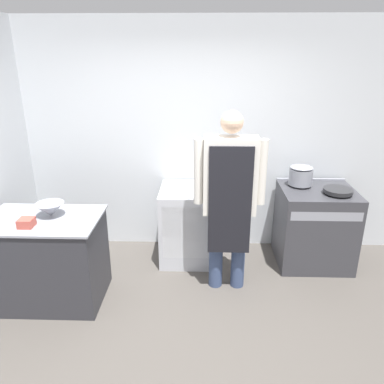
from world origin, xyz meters
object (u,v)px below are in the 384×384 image
person_cook (229,192)px  stock_pot (301,175)px  plastic_tub (26,223)px  mixing_bowl (50,210)px  saute_pan (338,191)px  fridge_unit (188,224)px  stove (314,226)px

person_cook → stock_pot: size_ratio=7.06×
plastic_tub → stock_pot: bearing=22.4°
mixing_bowl → plastic_tub: mixing_bowl is taller
plastic_tub → saute_pan: saute_pan is taller
fridge_unit → person_cook: person_cook is taller
saute_pan → person_cook: bearing=-161.1°
fridge_unit → plastic_tub: plastic_tub is taller
fridge_unit → saute_pan: size_ratio=2.83×
stove → person_cook: (-1.02, -0.53, 0.61)m
person_cook → saute_pan: person_cook is taller
plastic_tub → saute_pan: size_ratio=0.41×
mixing_bowl → saute_pan: 2.93m
stove → saute_pan: (0.16, -0.12, 0.48)m
stove → person_cook: person_cook is taller
mixing_bowl → plastic_tub: 0.27m
person_cook → saute_pan: (1.18, 0.41, -0.13)m
stove → fridge_unit: (-1.45, 0.05, -0.01)m
mixing_bowl → stock_pot: 2.67m
person_cook → mixing_bowl: bearing=-173.3°
stove → mixing_bowl: bearing=-165.0°
mixing_bowl → fridge_unit: bearing=31.5°
stove → mixing_bowl: mixing_bowl is taller
stove → stock_pot: size_ratio=3.51×
stove → mixing_bowl: (-2.71, -0.73, 0.49)m
person_cook → saute_pan: 1.26m
mixing_bowl → plastic_tub: size_ratio=2.12×
stove → stock_pot: 0.62m
fridge_unit → saute_pan: (1.61, -0.17, 0.50)m
stove → fridge_unit: size_ratio=1.05×
person_cook → stock_pot: bearing=37.9°
mixing_bowl → saute_pan: size_ratio=0.87×
person_cook → plastic_tub: 1.87m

